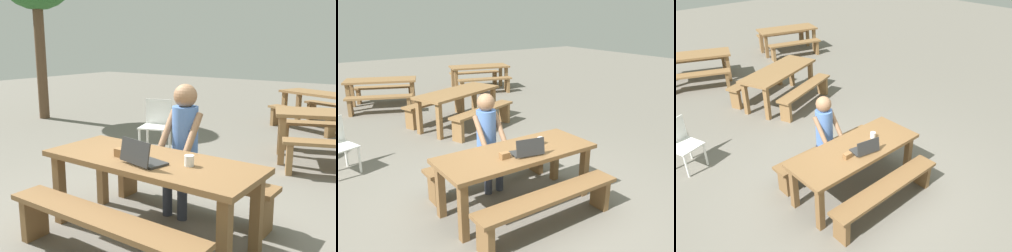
% 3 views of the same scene
% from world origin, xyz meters
% --- Properties ---
extents(ground_plane, '(30.00, 30.00, 0.00)m').
position_xyz_m(ground_plane, '(0.00, 0.00, 0.00)').
color(ground_plane, slate).
extents(picnic_table_front, '(1.98, 0.77, 0.73)m').
position_xyz_m(picnic_table_front, '(0.00, 0.00, 0.63)').
color(picnic_table_front, brown).
rests_on(picnic_table_front, ground).
extents(bench_near, '(1.85, 0.30, 0.44)m').
position_xyz_m(bench_near, '(0.00, -0.63, 0.33)').
color(bench_near, brown).
rests_on(bench_near, ground).
extents(bench_far, '(1.85, 0.30, 0.44)m').
position_xyz_m(bench_far, '(0.00, 0.63, 0.33)').
color(bench_far, brown).
rests_on(bench_far, ground).
extents(laptop, '(0.40, 0.31, 0.22)m').
position_xyz_m(laptop, '(0.04, -0.17, 0.79)').
color(laptop, '#2D2D2D').
rests_on(laptop, picnic_table_front).
extents(small_pouch, '(0.11, 0.07, 0.07)m').
position_xyz_m(small_pouch, '(-0.24, -0.10, 0.77)').
color(small_pouch, olive).
rests_on(small_pouch, picnic_table_front).
extents(coffee_mug, '(0.08, 0.08, 0.09)m').
position_xyz_m(coffee_mug, '(0.39, 0.02, 0.78)').
color(coffee_mug, white).
rests_on(coffee_mug, picnic_table_front).
extents(person_seated, '(0.37, 0.39, 1.33)m').
position_xyz_m(person_seated, '(-0.04, 0.59, 0.78)').
color(person_seated, '#333847').
rests_on(person_seated, ground).
extents(plastic_chair, '(0.56, 0.56, 0.84)m').
position_xyz_m(plastic_chair, '(-1.67, 2.29, 0.45)').
color(plastic_chair, white).
rests_on(plastic_chair, ground).
extents(bench_rear_north, '(1.70, 0.89, 0.47)m').
position_xyz_m(bench_rear_north, '(0.66, 3.96, 0.35)').
color(bench_rear_north, olive).
rests_on(bench_rear_north, ground).
extents(picnic_table_distant, '(1.82, 1.25, 0.73)m').
position_xyz_m(picnic_table_distant, '(-0.03, 5.73, 0.60)').
color(picnic_table_distant, olive).
rests_on(picnic_table_distant, ground).
extents(bench_distant_south, '(1.53, 0.84, 0.43)m').
position_xyz_m(bench_distant_south, '(-0.24, 5.18, 0.32)').
color(bench_distant_south, olive).
rests_on(bench_distant_south, ground).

